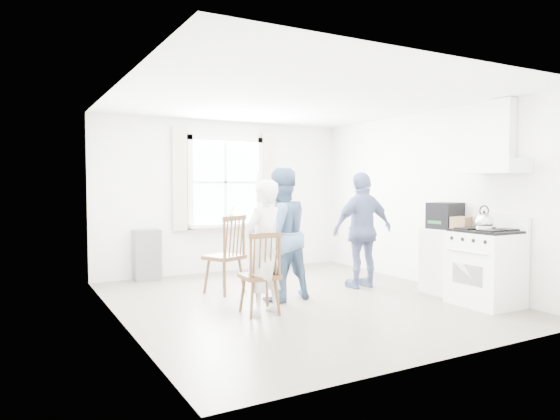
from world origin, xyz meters
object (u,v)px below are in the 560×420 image
at_px(stereo_stack, 445,216).
at_px(windsor_chair_a, 230,246).
at_px(person_left, 264,247).
at_px(gas_stove, 486,267).
at_px(person_mid, 280,234).
at_px(person_right, 363,230).
at_px(low_cabinet, 446,262).
at_px(windsor_chair_b, 263,265).

relative_size(stereo_stack, windsor_chair_a, 0.42).
bearing_deg(person_left, windsor_chair_a, -116.98).
relative_size(gas_stove, person_mid, 0.65).
bearing_deg(windsor_chair_a, person_mid, -58.02).
distance_m(person_mid, person_right, 1.45).
height_order(low_cabinet, stereo_stack, stereo_stack).
bearing_deg(windsor_chair_a, gas_stove, -40.39).
height_order(stereo_stack, person_right, person_right).
xyz_separation_m(gas_stove, windsor_chair_b, (-2.67, 0.89, 0.11)).
bearing_deg(low_cabinet, windsor_chair_a, 150.78).
xyz_separation_m(windsor_chair_b, person_right, (2.00, 0.72, 0.25)).
relative_size(low_cabinet, person_right, 0.53).
xyz_separation_m(windsor_chair_a, person_left, (-0.09, -1.19, 0.11)).
bearing_deg(low_cabinet, person_right, 129.13).
xyz_separation_m(low_cabinet, stereo_stack, (0.03, 0.07, 0.63)).
height_order(gas_stove, windsor_chair_b, gas_stove).
relative_size(windsor_chair_a, person_right, 0.65).
height_order(low_cabinet, windsor_chair_b, windsor_chair_b).
height_order(stereo_stack, windsor_chair_a, stereo_stack).
distance_m(low_cabinet, person_right, 1.24).
bearing_deg(person_mid, person_left, 41.11).
bearing_deg(stereo_stack, person_right, 132.57).
distance_m(gas_stove, person_left, 2.81).
height_order(low_cabinet, windsor_chair_a, windsor_chair_a).
distance_m(low_cabinet, windsor_chair_a, 2.99).
bearing_deg(windsor_chair_b, person_right, 19.80).
bearing_deg(person_mid, low_cabinet, 155.24).
bearing_deg(low_cabinet, gas_stove, -95.68).
bearing_deg(stereo_stack, low_cabinet, -116.85).
xyz_separation_m(low_cabinet, windsor_chair_a, (-2.60, 1.46, 0.22)).
height_order(windsor_chair_b, person_mid, person_mid).
relative_size(low_cabinet, stereo_stack, 1.96).
distance_m(person_left, person_right, 2.06).
distance_m(low_cabinet, person_left, 2.73).
bearing_deg(windsor_chair_b, stereo_stack, -2.47).
distance_m(gas_stove, stereo_stack, 0.98).
bearing_deg(windsor_chair_a, person_left, -94.26).
relative_size(low_cabinet, windsor_chair_a, 0.82).
bearing_deg(person_mid, person_right, 179.75).
height_order(low_cabinet, person_right, person_right).
height_order(gas_stove, low_cabinet, gas_stove).
bearing_deg(person_right, windsor_chair_b, 22.15).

